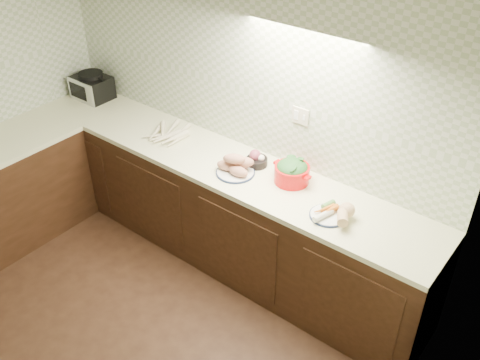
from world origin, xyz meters
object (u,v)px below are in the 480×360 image
Objects in this scene: sweet_potato_plate at (236,166)px; veg_plate at (336,212)px; toaster_oven at (92,86)px; parsnip_pile at (175,132)px; onion_bowl at (257,160)px; dutch_oven at (292,171)px.

veg_plate is (0.83, -0.00, -0.02)m from sweet_potato_plate.
toaster_oven is 1.82m from sweet_potato_plate.
onion_bowl is (0.78, 0.06, 0.01)m from parsnip_pile.
dutch_oven is at bearing 22.55° from sweet_potato_plate.
sweet_potato_plate reaches higher than veg_plate.
toaster_oven is at bearing 176.30° from veg_plate.
dutch_oven is at bearing -0.45° from toaster_oven.
parsnip_pile is 1.28× the size of veg_plate.
sweet_potato_plate is (0.73, -0.12, 0.03)m from parsnip_pile.
onion_bowl is at bearing -175.91° from dutch_oven.
sweet_potato_plate is at bearing 179.75° from veg_plate.
dutch_oven is at bearing -3.61° from onion_bowl.
onion_bowl is at bearing 166.88° from veg_plate.
dutch_oven is (0.32, -0.02, 0.04)m from onion_bowl.
dutch_oven reaches higher than parsnip_pile.
parsnip_pile is 1.56m from veg_plate.
toaster_oven is 1.09m from parsnip_pile.
sweet_potato_plate is (1.81, -0.17, -0.05)m from toaster_oven.
onion_bowl is (0.05, 0.18, -0.01)m from sweet_potato_plate.
veg_plate reaches higher than parsnip_pile.
toaster_oven is at bearing 177.65° from parsnip_pile.
onion_bowl is 0.80m from veg_plate.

